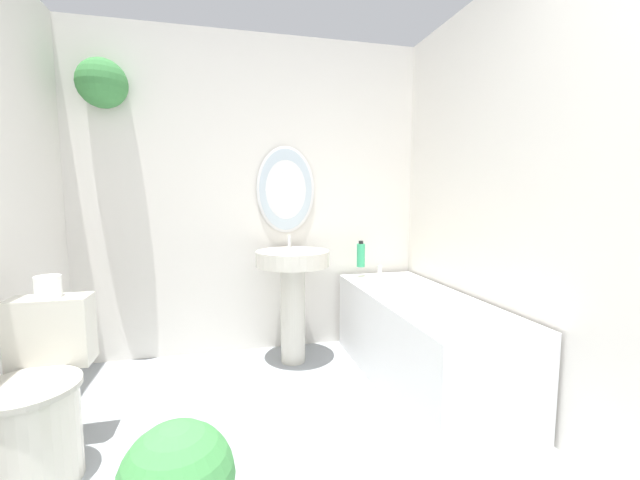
{
  "coord_description": "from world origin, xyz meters",
  "views": [
    {
      "loc": [
        -0.23,
        -0.35,
        1.2
      ],
      "look_at": [
        0.27,
        1.66,
        0.97
      ],
      "focal_mm": 22.0,
      "sensor_mm": 36.0,
      "label": 1
    }
  ],
  "objects_px": {
    "shampoo_bottle": "(361,255)",
    "toilet_paper_roll": "(48,287)",
    "toilet": "(36,408)",
    "pedestal_sink": "(293,282)",
    "bathtub": "(419,338)"
  },
  "relations": [
    {
      "from": "shampoo_bottle",
      "to": "toilet_paper_roll",
      "type": "height_order",
      "value": "shampoo_bottle"
    },
    {
      "from": "toilet",
      "to": "pedestal_sink",
      "type": "relative_size",
      "value": 0.8
    },
    {
      "from": "toilet",
      "to": "shampoo_bottle",
      "type": "bearing_deg",
      "value": 29.67
    },
    {
      "from": "toilet_paper_roll",
      "to": "pedestal_sink",
      "type": "bearing_deg",
      "value": 28.76
    },
    {
      "from": "bathtub",
      "to": "shampoo_bottle",
      "type": "bearing_deg",
      "value": 103.67
    },
    {
      "from": "toilet",
      "to": "toilet_paper_roll",
      "type": "distance_m",
      "value": 0.53
    },
    {
      "from": "pedestal_sink",
      "to": "shampoo_bottle",
      "type": "bearing_deg",
      "value": 14.41
    },
    {
      "from": "bathtub",
      "to": "pedestal_sink",
      "type": "bearing_deg",
      "value": 144.37
    },
    {
      "from": "pedestal_sink",
      "to": "toilet_paper_roll",
      "type": "relative_size",
      "value": 8.34
    },
    {
      "from": "pedestal_sink",
      "to": "shampoo_bottle",
      "type": "relative_size",
      "value": 4.47
    },
    {
      "from": "pedestal_sink",
      "to": "toilet_paper_roll",
      "type": "bearing_deg",
      "value": -151.24
    },
    {
      "from": "shampoo_bottle",
      "to": "toilet_paper_roll",
      "type": "bearing_deg",
      "value": -155.36
    },
    {
      "from": "pedestal_sink",
      "to": "bathtub",
      "type": "bearing_deg",
      "value": -35.63
    },
    {
      "from": "toilet",
      "to": "pedestal_sink",
      "type": "xyz_separation_m",
      "value": [
        1.27,
        0.9,
        0.29
      ]
    },
    {
      "from": "toilet",
      "to": "toilet_paper_roll",
      "type": "bearing_deg",
      "value": 90.0
    }
  ]
}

